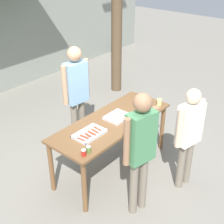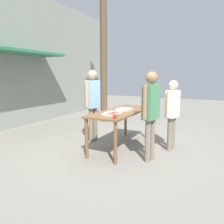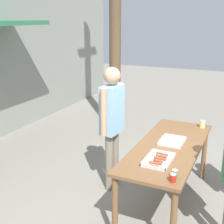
{
  "view_description": "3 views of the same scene",
  "coord_description": "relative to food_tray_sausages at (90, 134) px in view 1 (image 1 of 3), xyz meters",
  "views": [
    {
      "loc": [
        -3.15,
        -2.62,
        3.3
      ],
      "look_at": [
        0.0,
        0.0,
        1.04
      ],
      "focal_mm": 50.0,
      "sensor_mm": 36.0,
      "label": 1
    },
    {
      "loc": [
        -4.57,
        -2.15,
        1.72
      ],
      "look_at": [
        -0.51,
        -0.01,
        0.94
      ],
      "focal_mm": 35.0,
      "sensor_mm": 36.0,
      "label": 2
    },
    {
      "loc": [
        -3.74,
        -0.92,
        2.5
      ],
      "look_at": [
        0.13,
        0.88,
        1.2
      ],
      "focal_mm": 50.0,
      "sensor_mm": 36.0,
      "label": 3
    }
  ],
  "objects": [
    {
      "name": "ground_plane",
      "position": [
        0.51,
        0.01,
        -0.9
      ],
      "size": [
        24.0,
        24.0,
        0.0
      ],
      "primitive_type": "plane",
      "color": "gray"
    },
    {
      "name": "condiment_jar_ketchup",
      "position": [
        -0.3,
        -0.27,
        0.03
      ],
      "size": [
        0.07,
        0.07,
        0.09
      ],
      "color": "#567A38",
      "rests_on": "serving_table"
    },
    {
      "name": "food_tray_sausages",
      "position": [
        0.0,
        0.0,
        0.0
      ],
      "size": [
        0.46,
        0.3,
        0.04
      ],
      "color": "silver",
      "rests_on": "serving_table"
    },
    {
      "name": "serving_table",
      "position": [
        0.51,
        0.01,
        -0.12
      ],
      "size": [
        2.08,
        0.8,
        0.89
      ],
      "color": "brown",
      "rests_on": "ground"
    },
    {
      "name": "food_tray_buns",
      "position": [
        0.63,
        0.0,
        0.01
      ],
      "size": [
        0.37,
        0.31,
        0.06
      ],
      "color": "silver",
      "rests_on": "serving_table"
    },
    {
      "name": "beer_cup",
      "position": [
        1.41,
        -0.26,
        0.04
      ],
      "size": [
        0.08,
        0.08,
        0.11
      ],
      "color": "#DBC67A",
      "rests_on": "serving_table"
    },
    {
      "name": "person_customer_holding_hotdog",
      "position": [
        0.03,
        -0.84,
        0.19
      ],
      "size": [
        0.52,
        0.28,
        1.79
      ],
      "rotation": [
        0.0,
        0.0,
        2.91
      ],
      "color": "#756B5B",
      "rests_on": "ground"
    },
    {
      "name": "condiment_jar_mustard",
      "position": [
        -0.4,
        -0.27,
        0.03
      ],
      "size": [
        0.07,
        0.07,
        0.09
      ],
      "color": "#B22319",
      "rests_on": "serving_table"
    },
    {
      "name": "person_customer_with_cup",
      "position": [
        0.89,
        -1.07,
        0.06
      ],
      "size": [
        0.53,
        0.27,
        1.6
      ],
      "rotation": [
        0.0,
        0.0,
        2.96
      ],
      "color": "#756B5B",
      "rests_on": "ground"
    },
    {
      "name": "person_server_behind_table",
      "position": [
        0.64,
        0.9,
        0.22
      ],
      "size": [
        0.55,
        0.24,
        1.85
      ],
      "rotation": [
        0.0,
        0.0,
        -0.09
      ],
      "color": "#756B5B",
      "rests_on": "ground"
    }
  ]
}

